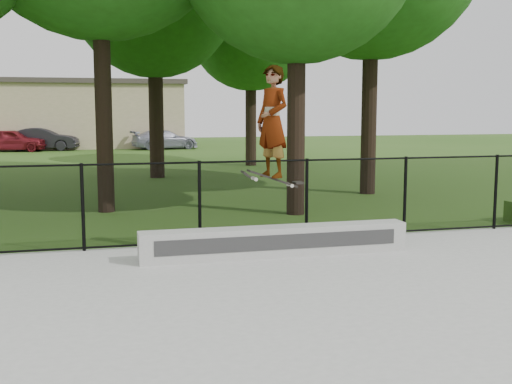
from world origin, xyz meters
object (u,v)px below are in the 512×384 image
grind_ledge (276,241)px  car_b (44,139)px  skater_airborne (272,123)px  car_a (12,140)px  car_c (165,140)px

grind_ledge → car_b: 30.77m
car_b → skater_airborne: bearing=-158.1°
car_a → skater_airborne: bearing=-158.1°
skater_airborne → grind_ledge: bearing=24.8°
grind_ledge → car_c: 29.73m
car_b → skater_airborne: skater_airborne is taller
grind_ledge → car_a: 30.56m
skater_airborne → car_a: bearing=103.6°
car_b → car_c: (7.14, -0.59, -0.08)m
grind_ledge → car_a: car_a is taller
car_b → car_c: bearing=-83.0°
car_c → car_b: bearing=74.6°
car_a → skater_airborne: skater_airborne is taller
grind_ledge → car_c: (1.61, 29.68, 0.28)m
car_c → grind_ledge: bearing=166.2°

